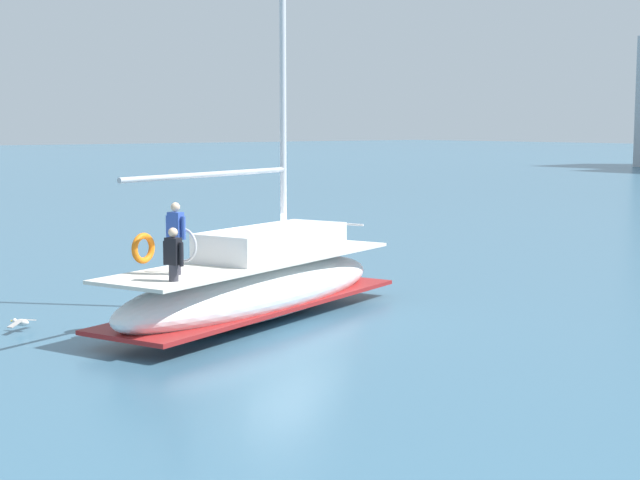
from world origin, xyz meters
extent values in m
plane|color=#38607A|center=(0.00, 0.00, 0.00)|extent=(400.00, 400.00, 0.00)
ellipsoid|color=white|center=(0.02, -0.32, 0.70)|extent=(5.35, 9.86, 1.40)
cube|color=maroon|center=(0.02, -0.32, 0.39)|extent=(5.31, 9.69, 0.10)
cube|color=beige|center=(0.02, -0.32, 1.44)|extent=(5.01, 9.35, 0.08)
cube|color=white|center=(-0.21, 0.36, 1.83)|extent=(2.98, 4.63, 0.70)
cylinder|color=#B7B7BC|center=(0.56, -1.92, 3.60)|extent=(1.96, 5.49, 0.12)
cylinder|color=silver|center=(-1.40, 3.86, 1.95)|extent=(0.87, 0.35, 0.06)
torus|color=orange|center=(-0.25, -3.20, 1.95)|extent=(0.36, 0.71, 0.70)
cylinder|color=#33333D|center=(0.94, -3.05, 1.88)|extent=(0.20, 0.20, 0.80)
cube|color=#3351AD|center=(0.94, -3.05, 2.56)|extent=(0.37, 0.29, 0.56)
sphere|color=beige|center=(0.94, -3.05, 2.95)|extent=(0.20, 0.20, 0.20)
cylinder|color=#3351AD|center=(0.73, -3.12, 2.51)|extent=(0.09, 0.09, 0.50)
cylinder|color=#3351AD|center=(1.15, -2.98, 2.51)|extent=(0.09, 0.09, 0.50)
cylinder|color=#33333D|center=(1.69, -3.56, 1.66)|extent=(0.20, 0.20, 0.35)
cube|color=black|center=(1.69, -3.56, 2.11)|extent=(0.37, 0.29, 0.56)
sphere|color=beige|center=(1.69, -3.56, 2.50)|extent=(0.20, 0.20, 0.20)
cylinder|color=black|center=(1.49, -3.63, 2.06)|extent=(0.09, 0.09, 0.50)
cylinder|color=black|center=(1.90, -3.49, 2.06)|extent=(0.09, 0.09, 0.50)
torus|color=silver|center=(0.87, -2.83, 2.10)|extent=(0.74, 0.30, 0.76)
ellipsoid|color=silver|center=(-2.19, -5.30, 0.21)|extent=(0.40, 0.35, 0.16)
sphere|color=silver|center=(-2.35, -5.41, 0.24)|extent=(0.11, 0.11, 0.11)
cone|color=gold|center=(-2.40, -5.44, 0.23)|extent=(0.08, 0.07, 0.04)
cube|color=#9E9993|center=(-2.06, -5.50, 0.23)|extent=(0.36, 0.46, 0.12)
cube|color=#9E9993|center=(-2.31, -5.11, 0.23)|extent=(0.36, 0.46, 0.12)
camera|label=1|loc=(19.21, -13.70, 4.71)|focal=54.85mm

